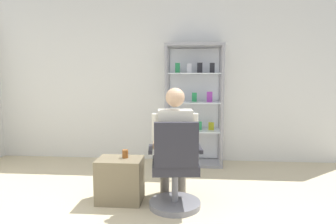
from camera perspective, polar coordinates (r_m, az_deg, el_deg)
name	(u,v)px	position (r m, az deg, el deg)	size (l,w,h in m)	color
back_wall	(170,80)	(5.11, 0.41, 6.08)	(6.00, 0.10, 2.70)	silver
display_cabinet_main	(194,104)	(4.88, 4.89, 1.50)	(0.90, 0.45, 1.90)	gray
office_chair	(175,173)	(3.27, 1.37, -11.36)	(0.59, 0.56, 0.96)	slate
seated_shopkeeper	(174,140)	(3.35, 1.22, -5.30)	(0.52, 0.59, 1.29)	slate
storage_crate	(120,180)	(3.56, -8.95, -12.44)	(0.50, 0.37, 0.49)	#72664C
tea_glass	(125,154)	(3.49, -8.02, -7.75)	(0.07, 0.07, 0.09)	brown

